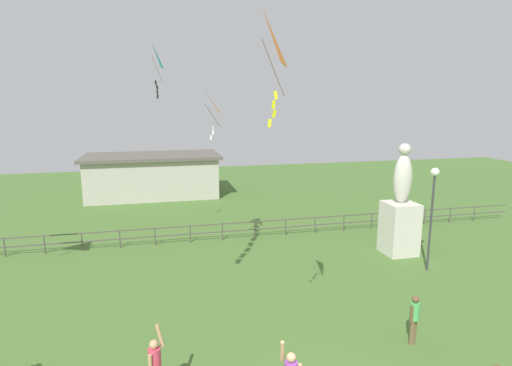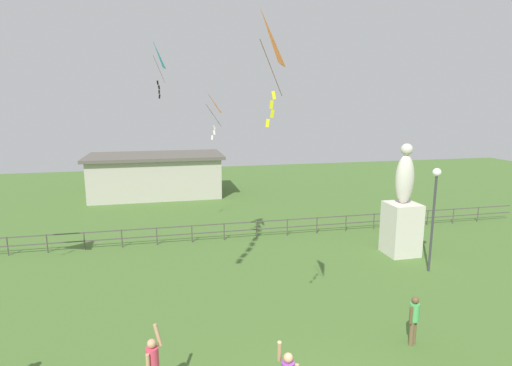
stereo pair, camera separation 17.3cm
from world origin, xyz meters
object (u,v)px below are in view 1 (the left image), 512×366
at_px(person_5, 414,316).
at_px(kite_2, 262,42).
at_px(kite_3, 205,105).
at_px(person_4, 155,365).
at_px(lamppost, 433,197).
at_px(kite_1, 151,57).
at_px(statue_monument, 400,216).

height_order(person_5, kite_2, kite_2).
bearing_deg(kite_3, person_4, -104.88).
xyz_separation_m(lamppost, kite_2, (-8.88, -5.14, 5.38)).
bearing_deg(kite_1, person_5, -55.69).
bearing_deg(person_5, lamppost, 50.56).
bearing_deg(person_4, person_5, 5.51).
bearing_deg(person_4, statue_monument, 33.88).
xyz_separation_m(lamppost, person_4, (-11.68, -5.60, -2.35)).
bearing_deg(lamppost, kite_2, -149.92).
bearing_deg(person_5, kite_3, 123.08).
relative_size(kite_2, kite_3, 1.32).
bearing_deg(person_5, kite_1, 124.31).
bearing_deg(lamppost, statue_monument, 91.90).
bearing_deg(kite_1, kite_2, -76.89).
distance_m(person_4, person_5, 7.73).
height_order(person_4, person_5, person_4).
relative_size(kite_1, kite_3, 1.31).
height_order(person_4, kite_3, kite_3).
height_order(lamppost, kite_1, kite_1).
xyz_separation_m(person_4, person_5, (7.69, 0.74, -0.08)).
bearing_deg(kite_1, lamppost, -28.16).
relative_size(person_4, kite_1, 0.72).
distance_m(lamppost, kite_3, 10.62).
relative_size(statue_monument, person_4, 2.78).
distance_m(person_5, kite_3, 11.61).
xyz_separation_m(statue_monument, person_5, (-3.92, -7.05, -1.00)).
height_order(kite_2, kite_3, kite_2).
relative_size(statue_monument, kite_3, 2.64).
bearing_deg(kite_2, statue_monument, 39.83).
xyz_separation_m(kite_1, kite_3, (2.20, -2.84, -2.28)).
distance_m(statue_monument, person_5, 8.13).
relative_size(statue_monument, kite_1, 2.01).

